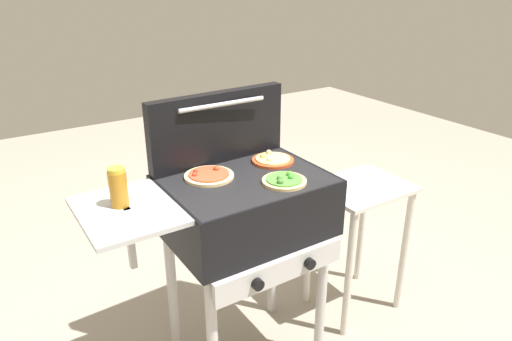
# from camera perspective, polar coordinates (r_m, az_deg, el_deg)

# --- Properties ---
(grill) EXTENTS (0.96, 0.53, 0.90)m
(grill) POSITION_cam_1_polar(r_m,az_deg,el_deg) (1.90, -1.56, -5.00)
(grill) COLOR black
(grill) RESTS_ON ground_plane
(grill_lid_open) EXTENTS (0.63, 0.09, 0.30)m
(grill_lid_open) POSITION_cam_1_polar(r_m,az_deg,el_deg) (1.97, -4.63, 5.27)
(grill_lid_open) COLOR black
(grill_lid_open) RESTS_ON grill
(pizza_veggie) EXTENTS (0.17, 0.17, 0.04)m
(pizza_veggie) POSITION_cam_1_polar(r_m,az_deg,el_deg) (1.81, 3.48, -1.20)
(pizza_veggie) COLOR #E0C17F
(pizza_veggie) RESTS_ON grill
(pizza_pepperoni) EXTENTS (0.20, 0.20, 0.03)m
(pizza_pepperoni) POSITION_cam_1_polar(r_m,az_deg,el_deg) (1.86, -5.75, -0.59)
(pizza_pepperoni) COLOR beige
(pizza_pepperoni) RESTS_ON grill
(pizza_cheese) EXTENTS (0.18, 0.18, 0.03)m
(pizza_cheese) POSITION_cam_1_polar(r_m,az_deg,el_deg) (2.00, 2.01, 1.33)
(pizza_cheese) COLOR #C64723
(pizza_cheese) RESTS_ON grill
(sauce_jar) EXTENTS (0.06, 0.06, 0.14)m
(sauce_jar) POSITION_cam_1_polar(r_m,az_deg,el_deg) (1.67, -16.43, -1.97)
(sauce_jar) COLOR #B77A1E
(sauce_jar) RESTS_ON grill
(prep_table) EXTENTS (0.44, 0.36, 0.70)m
(prep_table) POSITION_cam_1_polar(r_m,az_deg,el_deg) (2.40, 12.40, -5.99)
(prep_table) COLOR beige
(prep_table) RESTS_ON ground_plane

